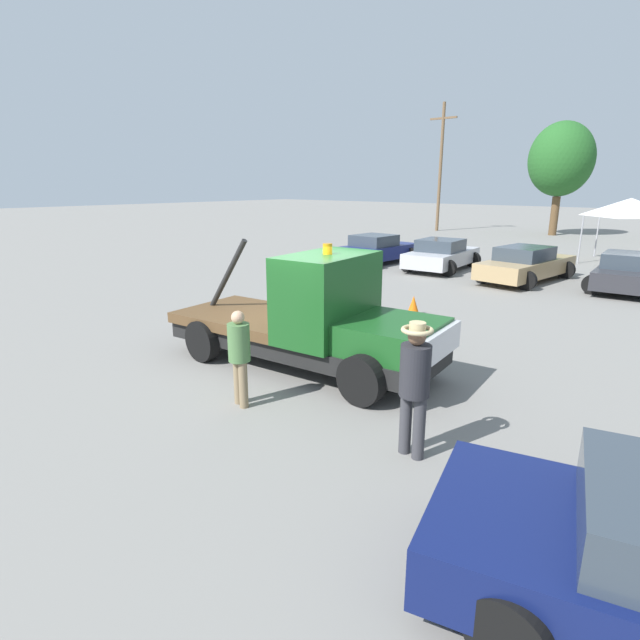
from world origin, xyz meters
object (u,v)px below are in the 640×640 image
at_px(tow_truck, 316,322).
at_px(canopy_tent_white, 630,207).
at_px(utility_pole, 441,165).
at_px(parked_car_silver, 441,255).
at_px(parked_car_charcoal, 630,272).
at_px(tree_center, 561,160).
at_px(parked_car_navy, 376,249).
at_px(traffic_cone, 413,306).
at_px(person_at_hood, 239,352).
at_px(parked_car_tan, 526,264).
at_px(person_near_truck, 415,379).

bearing_deg(tow_truck, canopy_tent_white, 78.66).
bearing_deg(utility_pole, parked_car_silver, -61.26).
xyz_separation_m(parked_car_charcoal, tree_center, (-8.16, 18.72, 4.60)).
xyz_separation_m(tow_truck, parked_car_navy, (-7.05, 12.23, -0.33)).
height_order(tree_center, traffic_cone, tree_center).
bearing_deg(person_at_hood, tow_truck, -159.64).
distance_m(parked_car_navy, parked_car_tan, 6.89).
height_order(parked_car_charcoal, utility_pole, utility_pole).
bearing_deg(utility_pole, tree_center, 15.71).
distance_m(parked_car_silver, canopy_tent_white, 9.47).
relative_size(person_at_hood, parked_car_silver, 0.37).
height_order(parked_car_navy, parked_car_tan, same).
bearing_deg(tree_center, person_at_hood, -81.33).
bearing_deg(parked_car_silver, parked_car_charcoal, -92.63).
relative_size(tow_truck, parked_car_silver, 1.36).
bearing_deg(utility_pole, parked_car_tan, -52.86).
xyz_separation_m(parked_car_navy, parked_car_silver, (3.21, 0.34, -0.00)).
height_order(person_near_truck, utility_pole, utility_pole).
relative_size(tow_truck, canopy_tent_white, 1.92).
relative_size(tow_truck, parked_car_charcoal, 1.37).
xyz_separation_m(person_near_truck, parked_car_silver, (-7.06, 14.23, -0.48)).
relative_size(parked_car_silver, traffic_cone, 8.05).
distance_m(person_near_truck, parked_car_navy, 17.29).
bearing_deg(parked_car_navy, tow_truck, -147.77).
bearing_deg(parked_car_silver, canopy_tent_white, -41.88).
height_order(person_near_truck, parked_car_charcoal, person_near_truck).
height_order(person_near_truck, parked_car_silver, person_near_truck).
bearing_deg(utility_pole, parked_car_charcoal, -45.34).
xyz_separation_m(person_near_truck, traffic_cone, (-3.96, 6.71, -0.87)).
bearing_deg(tow_truck, tree_center, 92.41).
relative_size(tow_truck, parked_car_tan, 1.19).
bearing_deg(canopy_tent_white, parked_car_silver, -126.71).
bearing_deg(parked_car_silver, person_at_hood, -169.80).
bearing_deg(parked_car_navy, parked_car_charcoal, -84.13).
relative_size(parked_car_navy, parked_car_charcoal, 0.99).
relative_size(tow_truck, traffic_cone, 10.95).
relative_size(parked_car_silver, parked_car_tan, 0.87).
height_order(person_at_hood, canopy_tent_white, canopy_tent_white).
xyz_separation_m(person_near_truck, parked_car_tan, (-3.38, 13.99, -0.48)).
relative_size(person_at_hood, parked_car_tan, 0.33).
bearing_deg(parked_car_charcoal, traffic_cone, 148.52).
bearing_deg(tree_center, parked_car_tan, -76.06).
distance_m(parked_car_navy, parked_car_charcoal, 10.29).
relative_size(canopy_tent_white, traffic_cone, 5.72).
distance_m(parked_car_silver, tree_center, 19.62).
bearing_deg(parked_car_charcoal, parked_car_tan, 94.71).
height_order(person_near_truck, traffic_cone, person_near_truck).
relative_size(parked_car_tan, tree_center, 0.65).
height_order(parked_car_charcoal, traffic_cone, parked_car_charcoal).
bearing_deg(parked_car_charcoal, utility_pole, 39.97).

